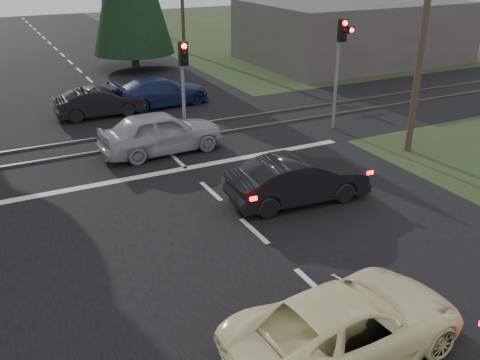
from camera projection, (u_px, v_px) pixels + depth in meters
ground at (314, 286)px, 12.66m from camera, size 120.00×120.00×0.00m
road at (169, 153)px, 20.82m from camera, size 14.00×100.00×0.01m
rail_corridor at (153, 138)px, 22.45m from camera, size 120.00×8.00×0.01m
stop_line at (186, 168)px, 19.35m from camera, size 13.00×0.35×0.00m
rail_near at (159, 142)px, 21.78m from camera, size 120.00×0.12×0.10m
rail_far at (147, 131)px, 23.09m from camera, size 120.00×0.12×0.10m
traffic_signal_right at (341, 53)px, 22.20m from camera, size 0.68×0.48×4.70m
traffic_signal_center at (184, 75)px, 20.67m from camera, size 0.32×0.48×4.10m
utility_pole_near at (424, 27)px, 19.19m from camera, size 1.80×0.26×9.00m
building_right at (352, 31)px, 37.29m from camera, size 14.00×10.00×4.00m
cream_coupe at (347, 324)px, 10.31m from camera, size 5.12×2.60×1.39m
dark_hatchback at (298, 180)px, 16.58m from camera, size 4.57×1.86×1.47m
silver_car at (161, 132)px, 20.58m from camera, size 4.87×2.13×1.63m
blue_sedan at (161, 92)px, 26.74m from camera, size 5.07×2.41×1.43m
dark_car_far at (100, 103)px, 25.03m from camera, size 4.10×1.48×1.35m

